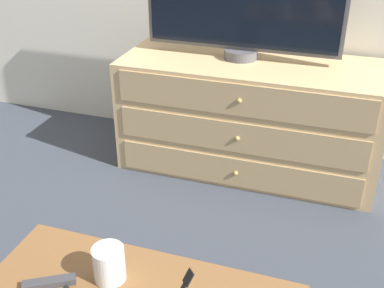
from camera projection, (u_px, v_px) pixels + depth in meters
name	position (u px, v px, depth m)	size (l,w,h in m)	color
ground_plane	(264.00, 141.00, 2.96)	(12.00, 12.00, 0.00)	#383D47
dresser	(249.00, 116.00, 2.58)	(1.35, 0.55, 0.60)	tan
drink_cup	(109.00, 265.00, 1.27)	(0.09, 0.09, 0.10)	beige
remote_control	(49.00, 283.00, 1.26)	(0.13, 0.09, 0.02)	#38383D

